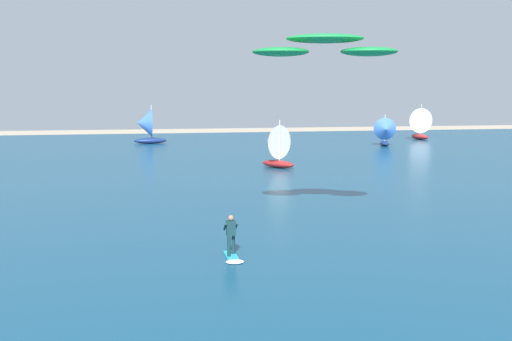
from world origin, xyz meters
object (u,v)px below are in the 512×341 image
Objects in this scene: kitesurfer at (232,243)px; sailboat_mid_left at (145,126)px; sailboat_mid_right at (418,123)px; kite at (325,46)px; sailboat_leading at (385,132)px; sailboat_near_shore at (274,146)px.

sailboat_mid_left reaches higher than kitesurfer.
sailboat_mid_left is (-39.60, -0.39, 0.01)m from sailboat_mid_right.
kitesurfer is 0.38× the size of sailboat_mid_left.
sailboat_mid_left is at bearing 91.65° from kitesurfer.
sailboat_mid_right is at bearing 58.57° from kite.
sailboat_leading is at bearing -18.71° from sailboat_mid_left.
sailboat_mid_right is at bearing 56.92° from kitesurfer.
sailboat_mid_right is (32.50, 53.18, -6.37)m from kite.
sailboat_mid_right reaches higher than kitesurfer.
sailboat_near_shore reaches higher than sailboat_leading.
kite reaches higher than sailboat_leading.
kitesurfer is 30.16m from sailboat_near_shore.
sailboat_near_shore is (3.36, 23.75, -6.77)m from kite.
sailboat_mid_left reaches higher than sailboat_leading.
sailboat_leading is 27.02m from sailboat_near_shore.
kite reaches higher than sailboat_mid_right.
sailboat_mid_left is at bearing 109.81° from sailboat_near_shore.
sailboat_leading is at bearing 59.60° from kitesurfer.
sailboat_mid_left reaches higher than sailboat_near_shore.
kite is (5.44, 5.06, 8.11)m from kitesurfer.
sailboat_mid_left is (-29.70, 10.06, 0.52)m from sailboat_leading.
kitesurfer is 55.42m from sailboat_leading.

